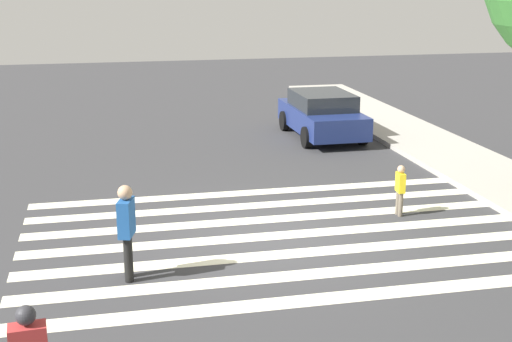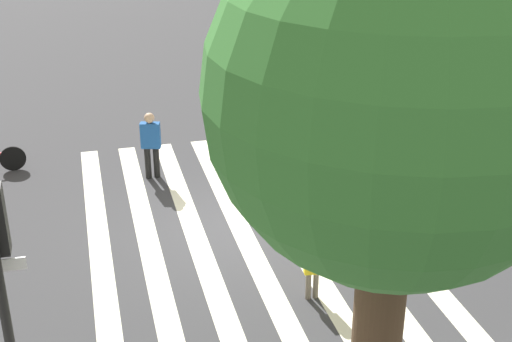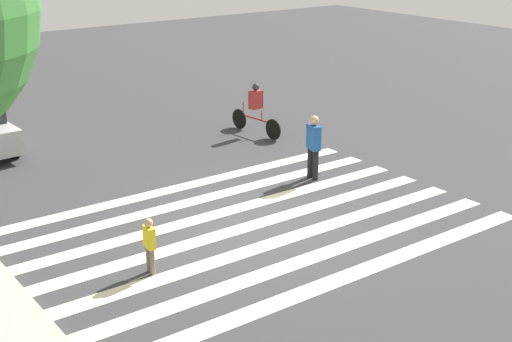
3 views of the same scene
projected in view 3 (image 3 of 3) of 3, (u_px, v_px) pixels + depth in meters
ground_plane at (252, 226)px, 15.37m from camera, size 60.00×60.00×0.00m
crosswalk_stripes at (252, 225)px, 15.37m from camera, size 6.27×10.00×0.01m
pedestrian_adult_tall_backpack at (313, 143)px, 17.85m from camera, size 0.50×0.32×1.66m
pedestrian_child_with_backpack at (150, 243)px, 13.10m from camera, size 0.32×0.17×1.11m
cyclist_far_lane at (256, 107)px, 21.65m from camera, size 2.21×0.42×1.59m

